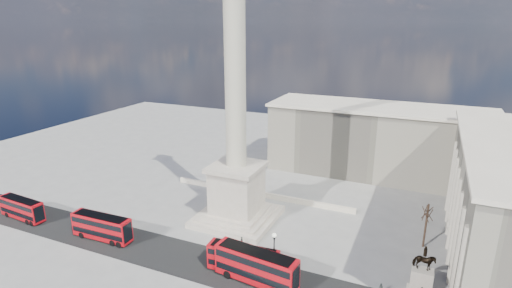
{
  "coord_description": "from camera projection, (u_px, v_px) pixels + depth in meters",
  "views": [
    {
      "loc": [
        30.52,
        -55.18,
        35.48
      ],
      "look_at": [
        5.88,
        0.39,
        16.77
      ],
      "focal_mm": 28.0,
      "sensor_mm": 36.0,
      "label": 1
    }
  ],
  "objects": [
    {
      "name": "asphalt_road",
      "position": [
        223.0,
        269.0,
        59.8
      ],
      "size": [
        120.0,
        9.0,
        0.01
      ],
      "primitive_type": "cube",
      "color": "black",
      "rests_on": "ground"
    },
    {
      "name": "red_bus_b",
      "position": [
        244.0,
        260.0,
        58.09
      ],
      "size": [
        10.73,
        3.13,
        4.3
      ],
      "rotation": [
        0.0,
        0.0,
        0.06
      ],
      "color": "#B50911",
      "rests_on": "ground"
    },
    {
      "name": "red_bus_c",
      "position": [
        257.0,
        266.0,
        55.92
      ],
      "size": [
        12.45,
        4.08,
        4.96
      ],
      "rotation": [
        0.0,
        0.0,
        -0.11
      ],
      "color": "#B50911",
      "rests_on": "ground"
    },
    {
      "name": "bare_tree_mid",
      "position": [
        465.0,
        226.0,
        60.21
      ],
      "size": [
        1.99,
        1.99,
        7.53
      ],
      "rotation": [
        0.0,
        0.0,
        -0.41
      ],
      "color": "#332319",
      "rests_on": "ground"
    },
    {
      "name": "victorian_lamp",
      "position": [
        274.0,
        251.0,
        56.76
      ],
      "size": [
        0.6,
        0.6,
        7.03
      ],
      "rotation": [
        0.0,
        0.0,
        -0.33
      ],
      "color": "black",
      "rests_on": "ground"
    },
    {
      "name": "nelsons_column",
      "position": [
        236.0,
        154.0,
        71.04
      ],
      "size": [
        14.0,
        14.0,
        49.85
      ],
      "color": "#C0B3A0",
      "rests_on": "ground"
    },
    {
      "name": "equestrian_statue",
      "position": [
        422.0,
        278.0,
        53.46
      ],
      "size": [
        3.49,
        2.62,
        7.41
      ],
      "color": "beige",
      "rests_on": "ground"
    },
    {
      "name": "bare_tree_far",
      "position": [
        428.0,
        212.0,
        63.79
      ],
      "size": [
        1.97,
        1.97,
        8.06
      ],
      "rotation": [
        0.0,
        0.0,
        0.04
      ],
      "color": "#332319",
      "rests_on": "ground"
    },
    {
      "name": "red_bus_a",
      "position": [
        102.0,
        227.0,
        67.25
      ],
      "size": [
        10.93,
        2.85,
        4.41
      ],
      "rotation": [
        0.0,
        0.0,
        0.03
      ],
      "color": "#B50911",
      "rests_on": "ground"
    },
    {
      "name": "red_bus_e",
      "position": [
        22.0,
        209.0,
        74.31
      ],
      "size": [
        10.09,
        2.93,
        4.04
      ],
      "rotation": [
        0.0,
        0.0,
        -0.06
      ],
      "color": "#B50911",
      "rests_on": "ground"
    },
    {
      "name": "balustrade_wall",
      "position": [
        261.0,
        194.0,
        84.29
      ],
      "size": [
        40.0,
        0.6,
        1.1
      ],
      "primitive_type": "cube",
      "color": "beige",
      "rests_on": "ground"
    },
    {
      "name": "ground",
      "position": [
        225.0,
        231.0,
        70.47
      ],
      "size": [
        180.0,
        180.0,
        0.0
      ],
      "primitive_type": "plane",
      "color": "gray",
      "rests_on": "ground"
    },
    {
      "name": "bare_tree_near",
      "position": [
        491.0,
        256.0,
        52.21
      ],
      "size": [
        1.76,
        1.76,
        7.72
      ],
      "rotation": [
        0.0,
        0.0,
        -0.01
      ],
      "color": "#332319",
      "rests_on": "ground"
    },
    {
      "name": "building_northeast",
      "position": [
        377.0,
        140.0,
        95.23
      ],
      "size": [
        51.0,
        17.0,
        16.6
      ],
      "color": "#AFA78F",
      "rests_on": "ground"
    },
    {
      "name": "pedestrian_crossing",
      "position": [
        242.0,
        241.0,
        65.73
      ],
      "size": [
        0.71,
        1.02,
        1.61
      ],
      "primitive_type": "imported",
      "rotation": [
        0.0,
        0.0,
        1.94
      ],
      "color": "black",
      "rests_on": "ground"
    }
  ]
}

